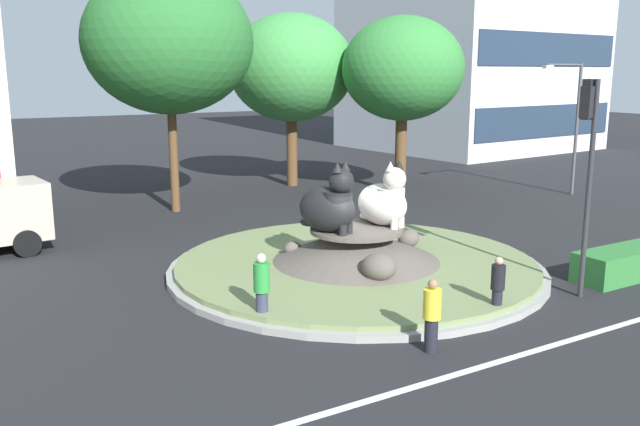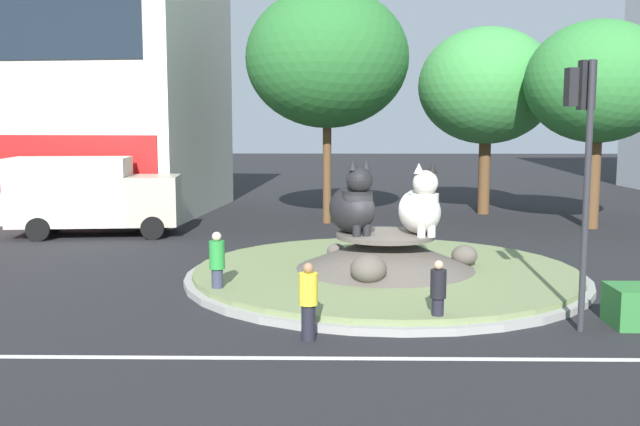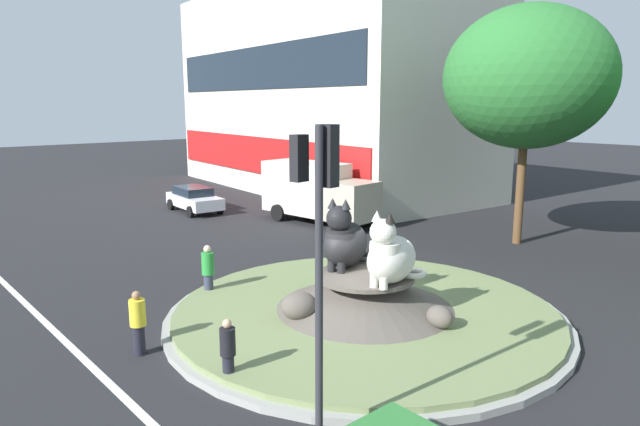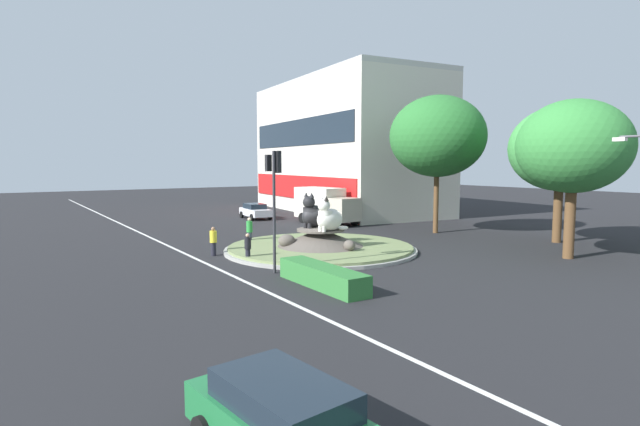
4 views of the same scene
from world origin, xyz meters
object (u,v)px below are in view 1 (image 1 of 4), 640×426
(cat_statue_white, at_px, (385,201))
(broadleaf_tree_behind_island, at_px, (403,69))
(third_tree_left, at_px, (168,42))
(pedestrian_yellow_shirt, at_px, (432,314))
(cat_statue_black, at_px, (330,206))
(second_tree_near_tower, at_px, (291,68))
(streetlight_arm, at_px, (573,117))
(traffic_light_mast, at_px, (588,141))
(pedestrian_black_shirt, at_px, (498,286))
(pedestrian_green_shirt, at_px, (262,287))

(cat_statue_white, height_order, broadleaf_tree_behind_island, broadleaf_tree_behind_island)
(third_tree_left, relative_size, pedestrian_yellow_shirt, 6.20)
(cat_statue_black, xyz_separation_m, second_tree_near_tower, (6.88, 15.00, 4.10))
(cat_statue_black, height_order, streetlight_arm, streetlight_arm)
(traffic_light_mast, distance_m, pedestrian_black_shirt, 4.59)
(third_tree_left, xyz_separation_m, pedestrian_black_shirt, (2.55, -16.83, -6.47))
(cat_statue_white, relative_size, pedestrian_yellow_shirt, 1.31)
(third_tree_left, distance_m, pedestrian_yellow_shirt, 18.79)
(broadleaf_tree_behind_island, bearing_deg, pedestrian_green_shirt, -137.67)
(third_tree_left, xyz_separation_m, pedestrian_yellow_shirt, (-0.28, -17.66, -6.42))
(broadleaf_tree_behind_island, distance_m, third_tree_left, 11.48)
(streetlight_arm, bearing_deg, second_tree_near_tower, -43.78)
(traffic_light_mast, distance_m, second_tree_near_tower, 20.40)
(streetlight_arm, relative_size, pedestrian_green_shirt, 3.63)
(pedestrian_green_shirt, bearing_deg, streetlight_arm, 19.26)
(pedestrian_yellow_shirt, bearing_deg, second_tree_near_tower, 148.41)
(cat_statue_black, relative_size, pedestrian_green_shirt, 1.39)
(pedestrian_black_shirt, xyz_separation_m, pedestrian_green_shirt, (-5.28, 2.60, 0.12))
(cat_statue_black, relative_size, third_tree_left, 0.24)
(third_tree_left, bearing_deg, broadleaf_tree_behind_island, -7.13)
(broadleaf_tree_behind_island, xyz_separation_m, second_tree_near_tower, (-3.63, 4.80, 0.06))
(traffic_light_mast, relative_size, streetlight_arm, 0.91)
(traffic_light_mast, xyz_separation_m, second_tree_near_tower, (2.12, 20.19, 1.97))
(broadleaf_tree_behind_island, xyz_separation_m, pedestrian_green_shirt, (-14.07, -12.82, -5.24))
(second_tree_near_tower, distance_m, pedestrian_green_shirt, 21.16)
(cat_statue_white, bearing_deg, cat_statue_black, -105.07)
(pedestrian_yellow_shirt, bearing_deg, traffic_light_mast, 87.46)
(cat_statue_white, xyz_separation_m, streetlight_arm, (15.38, 5.51, 1.77))
(third_tree_left, bearing_deg, cat_statue_white, -76.74)
(pedestrian_green_shirt, bearing_deg, traffic_light_mast, -18.89)
(pedestrian_black_shirt, bearing_deg, cat_statue_white, 5.90)
(cat_statue_black, relative_size, pedestrian_yellow_shirt, 1.49)
(streetlight_arm, bearing_deg, cat_statue_white, 18.60)
(traffic_light_mast, bearing_deg, pedestrian_yellow_shirt, 90.93)
(broadleaf_tree_behind_island, bearing_deg, second_tree_near_tower, 127.06)
(third_tree_left, relative_size, streetlight_arm, 1.60)
(second_tree_near_tower, bearing_deg, third_tree_left, -156.31)
(broadleaf_tree_behind_island, bearing_deg, traffic_light_mast, -110.49)
(cat_statue_black, xyz_separation_m, pedestrian_green_shirt, (-3.57, -2.62, -1.20))
(streetlight_arm, distance_m, pedestrian_green_shirt, 22.55)
(streetlight_arm, bearing_deg, pedestrian_yellow_shirt, 30.71)
(broadleaf_tree_behind_island, height_order, second_tree_near_tower, second_tree_near_tower)
(third_tree_left, bearing_deg, cat_statue_black, -85.87)
(second_tree_near_tower, distance_m, pedestrian_black_shirt, 21.56)
(broadleaf_tree_behind_island, relative_size, third_tree_left, 0.85)
(second_tree_near_tower, distance_m, streetlight_arm, 14.38)
(cat_statue_black, bearing_deg, broadleaf_tree_behind_island, 111.15)
(broadleaf_tree_behind_island, xyz_separation_m, pedestrian_yellow_shirt, (-11.62, -16.24, -5.31))
(cat_statue_white, distance_m, traffic_light_mast, 6.19)
(traffic_light_mast, distance_m, broadleaf_tree_behind_island, 16.54)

